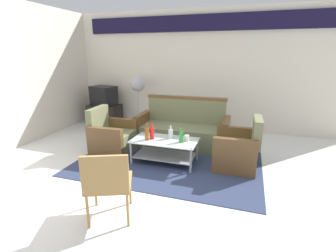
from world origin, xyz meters
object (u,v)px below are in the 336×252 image
at_px(armchair_right, 237,150).
at_px(coffee_table, 165,148).
at_px(armchair_left, 112,138).
at_px(bottle_red, 152,133).
at_px(couch, 183,131).
at_px(pedestal_fan, 138,87).
at_px(cup, 187,138).
at_px(wicker_chair, 108,181).
at_px(bottle_green, 181,137).
at_px(bottle_brown, 147,134).
at_px(tv_stand, 105,114).
at_px(television, 104,96).
at_px(bottle_clear, 171,134).

xyz_separation_m(armchair_right, coffee_table, (-1.18, -0.21, -0.02)).
xyz_separation_m(armchair_left, bottle_red, (0.84, -0.12, 0.23)).
height_order(couch, pedestal_fan, pedestal_fan).
distance_m(coffee_table, cup, 0.42).
xyz_separation_m(coffee_table, wicker_chair, (-0.09, -1.65, 0.22)).
height_order(armchair_right, bottle_red, armchair_right).
height_order(couch, bottle_red, couch).
height_order(bottle_red, cup, bottle_red).
distance_m(bottle_red, bottle_green, 0.52).
xyz_separation_m(armchair_right, bottle_brown, (-1.46, -0.30, 0.23)).
bearing_deg(tv_stand, wicker_chair, -57.79).
relative_size(bottle_brown, television, 0.42).
relative_size(coffee_table, cup, 11.00).
height_order(armchair_left, bottle_brown, armchair_left).
relative_size(armchair_right, tv_stand, 1.06).
bearing_deg(bottle_brown, bottle_green, 7.53).
distance_m(couch, bottle_clear, 0.79).
xyz_separation_m(couch, bottle_green, (0.20, -0.90, 0.19)).
xyz_separation_m(pedestal_fan, wicker_chair, (1.23, -3.52, -0.52)).
height_order(bottle_green, cup, bottle_green).
bearing_deg(bottle_red, coffee_table, 3.81).
bearing_deg(bottle_brown, bottle_red, 55.36).
height_order(armchair_right, television, television).
relative_size(bottle_brown, wicker_chair, 0.35).
distance_m(couch, bottle_green, 0.95).
xyz_separation_m(couch, bottle_red, (-0.31, -0.90, 0.20)).
bearing_deg(couch, bottle_clear, 87.86).
bearing_deg(bottle_brown, pedestal_fan, 117.97).
bearing_deg(pedestal_fan, bottle_red, -59.67).
bearing_deg(bottle_clear, couch, 88.76).
distance_m(television, pedestal_fan, 0.99).
distance_m(coffee_table, television, 2.95).
relative_size(armchair_right, cup, 8.50).
bearing_deg(bottle_green, bottle_brown, -172.47).
bearing_deg(television, bottle_green, 158.90).
xyz_separation_m(cup, tv_stand, (-2.64, 1.75, -0.20)).
height_order(armchair_right, tv_stand, armchair_right).
xyz_separation_m(armchair_right, bottle_clear, (-1.11, -0.10, 0.21)).
bearing_deg(bottle_green, pedestal_fan, 130.55).
height_order(armchair_right, bottle_brown, armchair_right).
bearing_deg(wicker_chair, armchair_left, 96.24).
relative_size(armchair_right, television, 1.23).
relative_size(bottle_green, wicker_chair, 0.29).
relative_size(television, wicker_chair, 0.82).
bearing_deg(bottle_green, armchair_right, 14.35).
relative_size(armchair_left, armchair_right, 1.00).
xyz_separation_m(cup, television, (-2.64, 1.76, 0.30)).
bearing_deg(armchair_left, bottle_brown, 73.58).
height_order(bottle_clear, wicker_chair, wicker_chair).
xyz_separation_m(armchair_left, pedestal_fan, (-0.26, 1.76, 0.73)).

